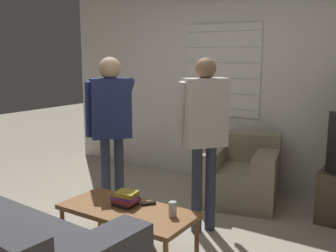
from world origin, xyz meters
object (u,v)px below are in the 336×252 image
at_px(coffee_table, 127,213).
at_px(soda_can, 173,209).
at_px(armchair_beige, 239,174).
at_px(spare_remote, 148,203).
at_px(person_right_standing, 204,124).
at_px(book_stack, 126,199).
at_px(person_left_standing, 111,116).

bearing_deg(coffee_table, soda_can, 10.00).
bearing_deg(coffee_table, armchair_beige, 78.80).
bearing_deg(spare_remote, coffee_table, -81.25).
distance_m(person_right_standing, soda_can, 0.88).
xyz_separation_m(book_stack, soda_can, (0.47, 0.02, 0.00)).
relative_size(person_left_standing, soda_can, 13.12).
height_order(coffee_table, soda_can, soda_can).
bearing_deg(soda_can, coffee_table, -170.00).
relative_size(coffee_table, person_right_standing, 0.71).
xyz_separation_m(person_right_standing, soda_can, (0.07, -0.65, -0.59)).
height_order(armchair_beige, spare_remote, armchair_beige).
relative_size(armchair_beige, person_right_standing, 0.61).
relative_size(person_right_standing, soda_can, 13.08).
height_order(person_left_standing, book_stack, person_left_standing).
bearing_deg(soda_can, spare_remote, 162.49).
bearing_deg(armchair_beige, spare_remote, 68.38).
bearing_deg(spare_remote, person_left_standing, -169.61).
relative_size(soda_can, spare_remote, 1.00).
bearing_deg(book_stack, person_left_standing, 139.31).
distance_m(book_stack, soda_can, 0.47).
xyz_separation_m(armchair_beige, person_right_standing, (0.02, -0.91, 0.72)).
relative_size(person_right_standing, book_stack, 6.76).
relative_size(book_stack, spare_remote, 1.93).
distance_m(armchair_beige, spare_remote, 1.49).
xyz_separation_m(armchair_beige, book_stack, (-0.38, -1.59, 0.13)).
height_order(soda_can, spare_remote, soda_can).
bearing_deg(book_stack, coffee_table, -42.55).
xyz_separation_m(person_right_standing, book_stack, (-0.40, -0.67, -0.60)).
distance_m(soda_can, spare_remote, 0.33).
xyz_separation_m(person_left_standing, person_right_standing, (1.02, 0.14, -0.01)).
bearing_deg(armchair_beige, book_stack, 63.65).
relative_size(armchair_beige, spare_remote, 7.94).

